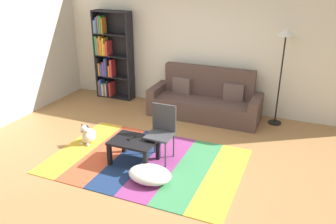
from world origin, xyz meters
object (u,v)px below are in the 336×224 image
object	(u,v)px
pouf	(150,174)
bookshelf	(110,58)
coffee_table	(134,144)
standing_lamp	(285,45)
couch	(205,101)
tv_remote	(131,138)
dog	(88,135)
folding_chair	(162,128)

from	to	relation	value
pouf	bookshelf	bearing A→B (deg)	129.59
pouf	coffee_table	bearing A→B (deg)	139.76
standing_lamp	couch	bearing A→B (deg)	-172.75
pouf	standing_lamp	world-z (taller)	standing_lamp
coffee_table	pouf	distance (m)	0.64
pouf	tv_remote	distance (m)	0.72
dog	folding_chair	bearing A→B (deg)	1.82
couch	dog	distance (m)	2.51
bookshelf	standing_lamp	size ratio (longest dim) A/B	1.07
standing_lamp	tv_remote	size ratio (longest dim) A/B	12.51
coffee_table	folding_chair	xyz separation A→B (m)	(0.35, 0.30, 0.21)
coffee_table	folding_chair	size ratio (longest dim) A/B	0.78
pouf	dog	distance (m)	1.64
bookshelf	pouf	xyz separation A→B (m)	(2.41, -2.91, -0.84)
bookshelf	dog	world-z (taller)	bookshelf
pouf	tv_remote	bearing A→B (deg)	141.07
bookshelf	folding_chair	bearing A→B (deg)	-44.02
couch	coffee_table	world-z (taller)	couch
pouf	standing_lamp	bearing A→B (deg)	63.14
standing_lamp	tv_remote	bearing A→B (deg)	-128.94
couch	tv_remote	bearing A→B (deg)	-103.38
coffee_table	dog	bearing A→B (deg)	166.07
coffee_table	tv_remote	distance (m)	0.10
tv_remote	pouf	bearing A→B (deg)	-26.20
couch	coffee_table	bearing A→B (deg)	-101.94
pouf	dog	world-z (taller)	dog
folding_chair	dog	bearing A→B (deg)	-145.74
couch	pouf	bearing A→B (deg)	-90.32
bookshelf	standing_lamp	bearing A→B (deg)	-1.54
couch	folding_chair	xyz separation A→B (m)	(-0.13, -1.94, 0.20)
pouf	folding_chair	size ratio (longest dim) A/B	0.71
standing_lamp	dog	bearing A→B (deg)	-143.61
couch	dog	size ratio (longest dim) A/B	5.69
tv_remote	dog	bearing A→B (deg)	179.46
pouf	standing_lamp	size ratio (longest dim) A/B	0.34
pouf	couch	bearing A→B (deg)	89.68
couch	standing_lamp	distance (m)	1.88
couch	pouf	distance (m)	2.64
bookshelf	folding_chair	world-z (taller)	bookshelf
couch	folding_chair	distance (m)	1.95
bookshelf	tv_remote	distance (m)	3.18
couch	bookshelf	size ratio (longest dim) A/B	1.12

